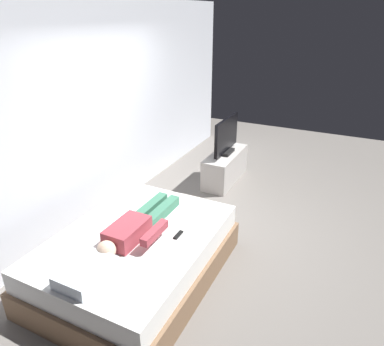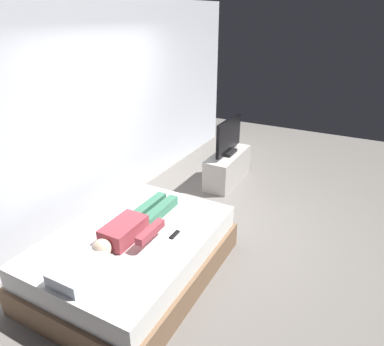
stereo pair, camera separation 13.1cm
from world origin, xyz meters
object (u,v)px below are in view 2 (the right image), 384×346
Objects in this scene: person at (133,225)px; tv_stand at (227,167)px; bed at (134,255)px; remote at (175,235)px; tv at (229,137)px; pillow at (81,270)px.

person is 1.15× the size of tv_stand.
bed is 13.84× the size of remote.
person is at bearing 110.47° from remote.
tv_stand is at bearing 10.09° from remote.
tv is (0.00, 0.00, 0.53)m from tv_stand.
pillow is (-0.72, 0.00, 0.34)m from bed.
pillow is at bearing 155.76° from remote.
tv reaches higher than remote.
pillow is 0.55× the size of tv.
person is at bearing 0.03° from pillow.
bed is 2.63m from tv_stand.
remote is at bearing -66.01° from bed.
tv is at bearing 0.70° from bed.
tv reaches higher than tv_stand.
remote is (0.18, -0.40, 0.29)m from bed.
bed is 1.65× the size of person.
tv is (2.45, 0.44, 0.24)m from remote.
pillow is 0.99m from remote.
bed is 2.68m from tv.
remote is at bearing -169.91° from tv.
bed is at bearing 0.00° from pillow.
person reaches higher than bed.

